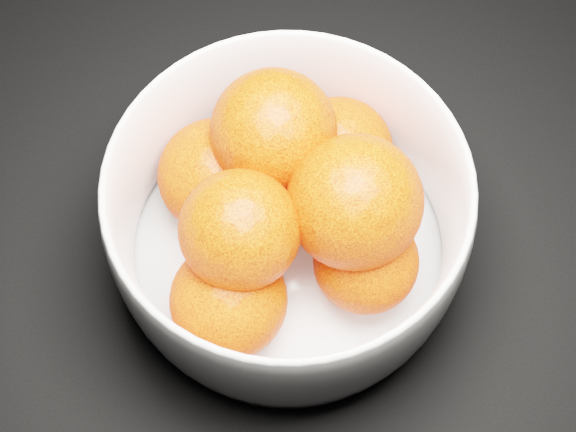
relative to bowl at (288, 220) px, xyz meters
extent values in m
cylinder|color=silver|center=(0.00, 0.00, -0.05)|extent=(0.22, 0.22, 0.01)
sphere|color=#ED3508|center=(0.04, 0.05, -0.01)|extent=(0.07, 0.07, 0.07)
sphere|color=#ED3508|center=(-0.04, 0.04, -0.01)|extent=(0.08, 0.08, 0.08)
sphere|color=#ED3508|center=(-0.05, -0.04, -0.01)|extent=(0.07, 0.07, 0.07)
sphere|color=#ED3508|center=(0.04, -0.03, -0.01)|extent=(0.07, 0.07, 0.07)
sphere|color=#ED3508|center=(0.00, 0.05, 0.03)|extent=(0.08, 0.08, 0.08)
sphere|color=#ED3508|center=(-0.03, -0.02, 0.03)|extent=(0.07, 0.07, 0.07)
sphere|color=#ED3508|center=(0.04, -0.01, 0.03)|extent=(0.08, 0.08, 0.08)
camera|label=1|loc=(-0.04, -0.22, 0.46)|focal=50.00mm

